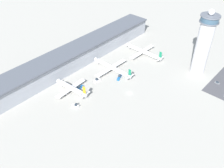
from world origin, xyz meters
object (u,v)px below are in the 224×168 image
object	(u,v)px
airplane_gate_bravo	(112,68)
service_truck_water	(97,80)
car_green_van	(217,83)
airplane_gate_alpha	(71,88)
service_truck_catering	(76,106)
service_truck_fuel	(79,88)
airplane_gate_charlie	(143,52)
control_tower	(204,44)
service_truck_baggage	(119,77)

from	to	relation	value
airplane_gate_bravo	service_truck_water	size ratio (longest dim) A/B	7.12
airplane_gate_bravo	car_green_van	xyz separation A→B (m)	(49.67, -84.14, -3.81)
airplane_gate_alpha	service_truck_water	xyz separation A→B (m)	(25.86, -5.72, -3.07)
service_truck_catering	service_truck_fuel	xyz separation A→B (m)	(18.07, 15.39, -0.19)
service_truck_water	airplane_gate_bravo	bearing A→B (deg)	0.48
airplane_gate_bravo	service_truck_catering	bearing A→B (deg)	-168.66
service_truck_fuel	service_truck_water	size ratio (longest dim) A/B	1.23
airplane_gate_alpha	airplane_gate_charlie	distance (m)	91.76
control_tower	service_truck_fuel	xyz separation A→B (m)	(-93.56, 65.38, -29.07)
car_green_van	airplane_gate_charlie	bearing A→B (deg)	93.51
airplane_gate_bravo	airplane_gate_alpha	bearing A→B (deg)	173.19
service_truck_baggage	car_green_van	bearing A→B (deg)	-53.25
airplane_gate_charlie	car_green_van	distance (m)	80.30
control_tower	airplane_gate_charlie	bearing A→B (deg)	99.68
airplane_gate_charlie	service_truck_catering	distance (m)	102.16
service_truck_baggage	service_truck_water	world-z (taller)	service_truck_baggage
airplane_gate_charlie	service_truck_water	world-z (taller)	airplane_gate_charlie
service_truck_catering	airplane_gate_alpha	bearing A→B (deg)	58.08
service_truck_baggage	airplane_gate_bravo	bearing A→B (deg)	72.97
airplane_gate_charlie	service_truck_baggage	distance (m)	49.41
service_truck_baggage	airplane_gate_charlie	bearing A→B (deg)	9.86
airplane_gate_alpha	airplane_gate_bravo	distance (m)	46.84
service_truck_catering	service_truck_water	bearing A→B (deg)	17.19
airplane_gate_alpha	car_green_van	world-z (taller)	airplane_gate_alpha
airplane_gate_alpha	service_truck_water	world-z (taller)	airplane_gate_alpha
service_truck_fuel	service_truck_baggage	distance (m)	38.85
car_green_van	service_truck_water	bearing A→B (deg)	129.94
service_truck_fuel	service_truck_water	world-z (taller)	service_truck_water
airplane_gate_alpha	airplane_gate_bravo	xyz separation A→B (m)	(46.51, -5.55, 0.28)
service_truck_baggage	service_truck_water	distance (m)	20.85
service_truck_fuel	car_green_van	xyz separation A→B (m)	(88.69, -88.08, -0.34)
airplane_gate_charlie	service_truck_catering	world-z (taller)	airplane_gate_charlie
service_truck_catering	service_truck_baggage	bearing A→B (deg)	-1.15
control_tower	service_truck_baggage	size ratio (longest dim) A/B	7.20
service_truck_water	airplane_gate_alpha	bearing A→B (deg)	167.52
service_truck_catering	service_truck_baggage	xyz separation A→B (m)	(53.26, -1.06, -0.03)
service_truck_water	airplane_gate_charlie	bearing A→B (deg)	-3.41
service_truck_catering	car_green_van	bearing A→B (deg)	-34.25
service_truck_fuel	car_green_van	bearing A→B (deg)	-44.80
airplane_gate_bravo	service_truck_catering	distance (m)	58.32
airplane_gate_bravo	service_truck_water	world-z (taller)	airplane_gate_bravo
airplane_gate_bravo	airplane_gate_charlie	xyz separation A→B (m)	(44.75, -4.07, -0.24)
service_truck_water	service_truck_baggage	bearing A→B (deg)	-36.29
control_tower	service_truck_water	xyz separation A→B (m)	(-75.18, 61.27, -28.95)
service_truck_fuel	car_green_van	size ratio (longest dim) A/B	1.70
control_tower	service_truck_fuel	bearing A→B (deg)	145.05
airplane_gate_charlie	airplane_gate_bravo	bearing A→B (deg)	174.80
airplane_gate_alpha	service_truck_water	distance (m)	26.67
airplane_gate_charlie	car_green_van	bearing A→B (deg)	-86.49
control_tower	service_truck_catering	distance (m)	125.68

